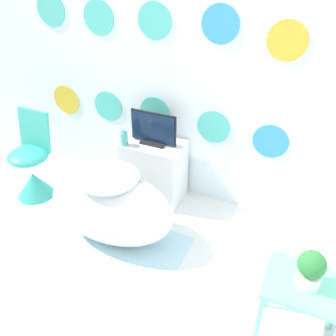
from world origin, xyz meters
TOP-DOWN VIEW (x-y plane):
  - ground_plane at (0.00, 0.00)m, footprint 12.00×12.00m
  - wall_back_dotted at (0.00, 1.73)m, footprint 4.54×0.05m
  - rug at (-0.01, 0.72)m, footprint 1.26×0.82m
  - bathtub at (-0.01, 0.90)m, footprint 1.04×0.58m
  - chair at (-0.96, 1.09)m, footprint 0.36×0.36m
  - tv_cabinet at (0.07, 1.51)m, footprint 0.52×0.34m
  - tv at (0.07, 1.51)m, footprint 0.41×0.12m
  - vase at (-0.15, 1.38)m, footprint 0.06×0.06m
  - side_table at (1.49, 0.55)m, footprint 0.46×0.38m
  - potted_plant_left at (1.49, 0.55)m, footprint 0.16×0.16m

SIDE VIEW (x-z plane):
  - ground_plane at x=0.00m, z-range 0.00..0.00m
  - rug at x=-0.01m, z-range 0.00..0.01m
  - chair at x=-0.96m, z-range -0.14..0.67m
  - tv_cabinet at x=0.07m, z-range 0.00..0.57m
  - bathtub at x=-0.01m, z-range 0.00..0.59m
  - side_table at x=1.49m, z-range 0.16..0.64m
  - potted_plant_left at x=1.49m, z-range 0.49..0.73m
  - vase at x=-0.15m, z-range 0.56..0.70m
  - tv at x=0.07m, z-range 0.55..0.84m
  - wall_back_dotted at x=0.00m, z-range 0.00..2.60m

